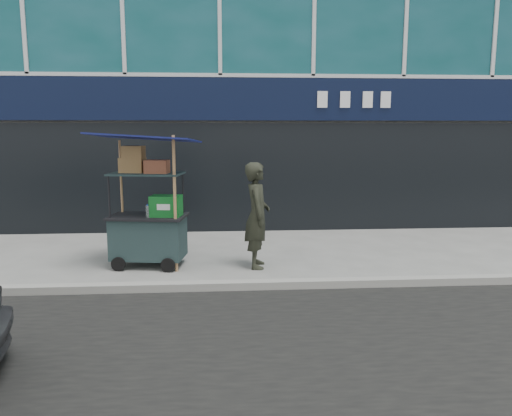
{
  "coord_description": "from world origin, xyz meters",
  "views": [
    {
      "loc": [
        -0.01,
        -7.08,
        2.29
      ],
      "look_at": [
        0.57,
        1.2,
        0.96
      ],
      "focal_mm": 35.0,
      "sensor_mm": 36.0,
      "label": 1
    }
  ],
  "objects": [
    {
      "name": "ground",
      "position": [
        0.0,
        0.0,
        0.0
      ],
      "size": [
        80.0,
        80.0,
        0.0
      ],
      "primitive_type": "plane",
      "color": "slate",
      "rests_on": "ground"
    },
    {
      "name": "curb",
      "position": [
        0.0,
        -0.2,
        0.06
      ],
      "size": [
        80.0,
        0.18,
        0.12
      ],
      "primitive_type": "cube",
      "color": "gray",
      "rests_on": "ground"
    },
    {
      "name": "vendor_cart",
      "position": [
        -1.21,
        1.14,
        0.78
      ],
      "size": [
        1.8,
        1.4,
        2.23
      ],
      "rotation": [
        0.0,
        0.0,
        -0.15
      ],
      "color": "#192B2C",
      "rests_on": "ground"
    },
    {
      "name": "vendor_man",
      "position": [
        0.58,
        0.96,
        0.87
      ],
      "size": [
        0.45,
        0.66,
        1.74
      ],
      "primitive_type": "imported",
      "rotation": [
        0.0,
        0.0,
        1.52
      ],
      "color": "black",
      "rests_on": "ground"
    }
  ]
}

